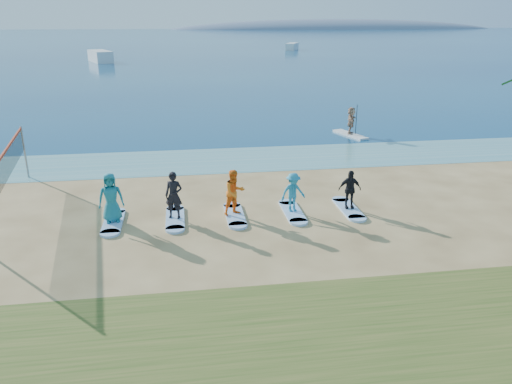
{
  "coord_description": "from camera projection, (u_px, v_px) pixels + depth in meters",
  "views": [
    {
      "loc": [
        -3.3,
        -15.57,
        7.38
      ],
      "look_at": [
        -0.63,
        2.0,
        1.1
      ],
      "focal_mm": 35.0,
      "sensor_mm": 36.0,
      "label": 1
    }
  ],
  "objects": [
    {
      "name": "surfboard_0",
      "position": [
        113.0,
        222.0,
        18.8
      ],
      "size": [
        0.7,
        2.2,
        0.09
      ],
      "primitive_type": "cube",
      "color": "#9AC0EE",
      "rests_on": "ground"
    },
    {
      "name": "boat_offshore_b",
      "position": [
        292.0,
        50.0,
        115.4
      ],
      "size": [
        4.34,
        6.88,
        1.54
      ],
      "primitive_type": "cube",
      "rotation": [
        0.0,
        0.0,
        -0.39
      ],
      "color": "silver",
      "rests_on": "ground"
    },
    {
      "name": "shallow_water",
      "position": [
        244.0,
        159.0,
        27.23
      ],
      "size": [
        600.0,
        600.0,
        0.0
      ],
      "primitive_type": "plane",
      "color": "teal",
      "rests_on": "ground"
    },
    {
      "name": "student_3",
      "position": [
        293.0,
        192.0,
        19.51
      ],
      "size": [
        1.12,
        0.8,
        1.56
      ],
      "primitive_type": "imported",
      "rotation": [
        0.0,
        0.0,
        0.23
      ],
      "color": "teal",
      "rests_on": "surfboard_3"
    },
    {
      "name": "island_ridge",
      "position": [
        336.0,
        29.0,
        310.57
      ],
      "size": [
        220.0,
        56.0,
        18.0
      ],
      "primitive_type": "ellipsoid",
      "color": "slate",
      "rests_on": "ground"
    },
    {
      "name": "ocean",
      "position": [
        187.0,
        40.0,
        166.59
      ],
      "size": [
        600.0,
        600.0,
        0.0
      ],
      "primitive_type": "plane",
      "color": "navy",
      "rests_on": "ground"
    },
    {
      "name": "student_0",
      "position": [
        111.0,
        198.0,
        18.48
      ],
      "size": [
        0.99,
        0.72,
        1.88
      ],
      "primitive_type": "imported",
      "rotation": [
        0.0,
        0.0,
        0.14
      ],
      "color": "#1A7181",
      "rests_on": "surfboard_0"
    },
    {
      "name": "student_4",
      "position": [
        350.0,
        189.0,
        19.84
      ],
      "size": [
        0.93,
        0.42,
        1.56
      ],
      "primitive_type": "imported",
      "rotation": [
        0.0,
        0.0,
        -0.04
      ],
      "color": "black",
      "rests_on": "surfboard_4"
    },
    {
      "name": "surfboard_1",
      "position": [
        175.0,
        219.0,
        19.13
      ],
      "size": [
        0.7,
        2.2,
        0.09
      ],
      "primitive_type": "cube",
      "color": "#9AC0EE",
      "rests_on": "ground"
    },
    {
      "name": "boat_offshore_a",
      "position": [
        101.0,
        62.0,
        85.13
      ],
      "size": [
        5.21,
        8.31,
        1.87
      ],
      "primitive_type": "cube",
      "rotation": [
        0.0,
        0.0,
        0.35
      ],
      "color": "silver",
      "rests_on": "ground"
    },
    {
      "name": "surfboard_2",
      "position": [
        235.0,
        215.0,
        19.46
      ],
      "size": [
        0.7,
        2.2,
        0.09
      ],
      "primitive_type": "cube",
      "color": "#9AC0EE",
      "rests_on": "ground"
    },
    {
      "name": "student_1",
      "position": [
        174.0,
        195.0,
        18.81
      ],
      "size": [
        0.75,
        0.59,
        1.81
      ],
      "primitive_type": "imported",
      "rotation": [
        0.0,
        0.0,
        -0.25
      ],
      "color": "black",
      "rests_on": "surfboard_1"
    },
    {
      "name": "surfboard_3",
      "position": [
        293.0,
        212.0,
        19.78
      ],
      "size": [
        0.7,
        2.2,
        0.09
      ],
      "primitive_type": "cube",
      "color": "#9AC0EE",
      "rests_on": "ground"
    },
    {
      "name": "paddleboarder",
      "position": [
        351.0,
        121.0,
        32.35
      ],
      "size": [
        1.08,
        1.68,
        1.73
      ],
      "primitive_type": "imported",
      "rotation": [
        0.0,
        0.0,
        1.18
      ],
      "color": "tan",
      "rests_on": "paddleboard"
    },
    {
      "name": "student_2",
      "position": [
        234.0,
        192.0,
        19.14
      ],
      "size": [
        1.07,
        0.98,
        1.79
      ],
      "primitive_type": "imported",
      "rotation": [
        0.0,
        0.0,
        0.43
      ],
      "color": "orange",
      "rests_on": "surfboard_2"
    },
    {
      "name": "volleyball_net",
      "position": [
        7.0,
        164.0,
        19.52
      ],
      "size": [
        1.36,
        9.0,
        2.5
      ],
      "rotation": [
        0.0,
        0.0,
        0.14
      ],
      "color": "gray",
      "rests_on": "ground"
    },
    {
      "name": "surfboard_4",
      "position": [
        348.0,
        209.0,
        20.11
      ],
      "size": [
        0.7,
        2.2,
        0.09
      ],
      "primitive_type": "cube",
      "color": "#9AC0EE",
      "rests_on": "ground"
    },
    {
      "name": "ground",
      "position": [
        282.0,
        239.0,
        17.44
      ],
      "size": [
        600.0,
        600.0,
        0.0
      ],
      "primitive_type": "plane",
      "color": "tan",
      "rests_on": "ground"
    },
    {
      "name": "paddleboard",
      "position": [
        350.0,
        134.0,
        32.66
      ],
      "size": [
        1.59,
        3.07,
        0.12
      ],
      "primitive_type": "cube",
      "rotation": [
        0.0,
        0.0,
        0.31
      ],
      "color": "silver",
      "rests_on": "ground"
    }
  ]
}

